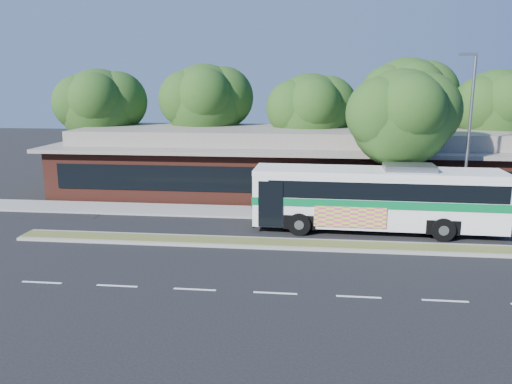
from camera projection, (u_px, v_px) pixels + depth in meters
ground at (283, 249)px, 23.04m from camera, size 120.00×120.00×0.00m
median_strip at (284, 244)px, 23.61m from camera, size 26.00×1.10×0.15m
sidewalk at (290, 213)px, 29.25m from camera, size 44.00×2.60×0.12m
parking_lot at (33, 194)px, 34.71m from camera, size 14.00×12.00×0.01m
plaza_building at (294, 161)px, 35.21m from camera, size 33.20×11.20×4.45m
lamp_post at (468, 133)px, 26.80m from camera, size 0.93×0.18×9.07m
tree_bg_a at (105, 106)px, 38.09m from camera, size 6.47×5.80×8.63m
tree_bg_b at (211, 102)px, 38.14m from camera, size 6.69×6.00×9.00m
tree_bg_c at (315, 110)px, 36.41m from camera, size 6.24×5.60×8.26m
tree_bg_d at (412, 99)px, 36.46m from camera, size 6.91×6.20×9.37m
tree_bg_e at (502, 109)px, 34.97m from camera, size 6.47×5.80×8.50m
transit_bus at (377, 194)px, 25.53m from camera, size 12.63×3.21×3.52m
sedan at (133, 189)px, 32.97m from camera, size 4.79×2.57×1.32m
sidewalk_tree at (408, 116)px, 27.28m from camera, size 6.02×5.40×8.32m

